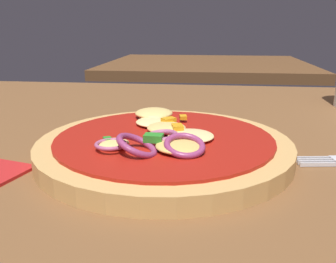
# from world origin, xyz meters

# --- Properties ---
(dining_table) EXTENTS (1.45, 1.00, 0.03)m
(dining_table) POSITION_xyz_m (0.00, 0.00, 0.02)
(dining_table) COLOR brown
(dining_table) RESTS_ON ground
(pizza) EXTENTS (0.26, 0.26, 0.04)m
(pizza) POSITION_xyz_m (0.00, 0.03, 0.04)
(pizza) COLOR tan
(pizza) RESTS_ON dining_table
(background_table) EXTENTS (0.73, 0.63, 0.03)m
(background_table) POSITION_xyz_m (0.03, 1.05, 0.02)
(background_table) COLOR brown
(background_table) RESTS_ON ground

